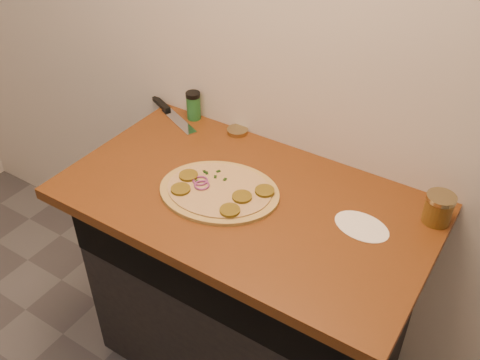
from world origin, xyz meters
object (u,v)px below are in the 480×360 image
Objects in this scene: chefs_knife at (169,112)px; pizza at (219,191)px; spice_shaker at (193,106)px; salsa_jar at (438,208)px.

pizza is at bearing -34.44° from chefs_knife.
spice_shaker is at bearing 11.67° from chefs_knife.
chefs_knife is at bearing -168.33° from spice_shaker.
salsa_jar is (1.09, -0.07, 0.04)m from chefs_knife.
chefs_knife is 1.09m from salsa_jar.
spice_shaker is (-0.98, 0.09, 0.01)m from salsa_jar.
pizza is 1.53× the size of chefs_knife.
pizza is 0.56m from chefs_knife.
pizza reaches higher than chefs_knife.
salsa_jar is at bearing -5.36° from spice_shaker.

